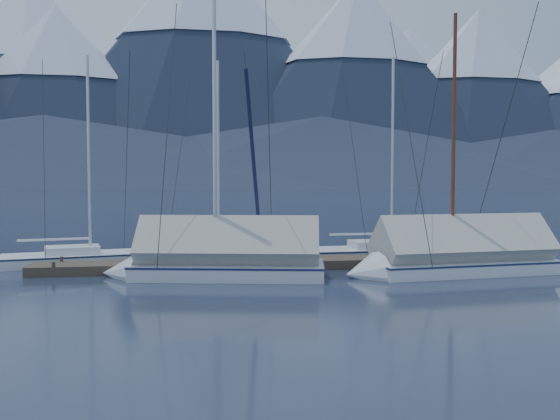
# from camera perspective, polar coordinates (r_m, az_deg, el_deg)

# --- Properties ---
(ground) EXTENTS (1000.00, 1000.00, 0.00)m
(ground) POSITION_cam_1_polar(r_m,az_deg,el_deg) (20.48, 0.93, -6.45)
(ground) COLOR #161E31
(ground) RESTS_ON ground
(mountain_range) EXTENTS (877.00, 584.00, 150.50)m
(mountain_range) POSITION_cam_1_polar(r_m,az_deg,el_deg) (394.29, -8.40, 11.03)
(mountain_range) COLOR #475675
(mountain_range) RESTS_ON ground
(dock) EXTENTS (18.00, 1.50, 0.54)m
(dock) POSITION_cam_1_polar(r_m,az_deg,el_deg) (22.41, 0.00, -5.35)
(dock) COLOR #382D23
(dock) RESTS_ON ground
(mooring_posts) EXTENTS (15.12, 1.52, 0.35)m
(mooring_posts) POSITION_cam_1_polar(r_m,az_deg,el_deg) (22.30, -1.27, -4.76)
(mooring_posts) COLOR #382D23
(mooring_posts) RESTS_ON ground
(sailboat_open_left) EXTENTS (7.06, 3.36, 9.01)m
(sailboat_open_left) POSITION_cam_1_polar(r_m,az_deg,el_deg) (24.80, -16.66, -4.55)
(sailboat_open_left) COLOR silver
(sailboat_open_left) RESTS_ON ground
(sailboat_open_mid) EXTENTS (6.94, 4.00, 8.85)m
(sailboat_open_mid) POSITION_cam_1_polar(r_m,az_deg,el_deg) (23.90, -4.83, -4.72)
(sailboat_open_mid) COLOR white
(sailboat_open_mid) RESTS_ON ground
(sailboat_open_right) EXTENTS (7.12, 3.03, 9.31)m
(sailboat_open_right) POSITION_cam_1_polar(r_m,az_deg,el_deg) (25.95, 11.68, -4.14)
(sailboat_open_right) COLOR silver
(sailboat_open_right) RESTS_ON ground
(sailboat_covered_near) EXTENTS (7.97, 3.36, 10.13)m
(sailboat_covered_near) POSITION_cam_1_polar(r_m,az_deg,el_deg) (21.85, 15.83, -4.63)
(sailboat_covered_near) COLOR silver
(sailboat_covered_near) RESTS_ON ground
(sailboat_covered_far) EXTENTS (7.90, 3.83, 10.65)m
(sailboat_covered_far) POSITION_cam_1_polar(r_m,az_deg,el_deg) (20.37, -6.66, -5.04)
(sailboat_covered_far) COLOR silver
(sailboat_covered_far) RESTS_ON ground
(person) EXTENTS (0.55, 0.68, 1.60)m
(person) POSITION_cam_1_polar(r_m,az_deg,el_deg) (24.31, 13.78, -2.33)
(person) COLOR black
(person) RESTS_ON dock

